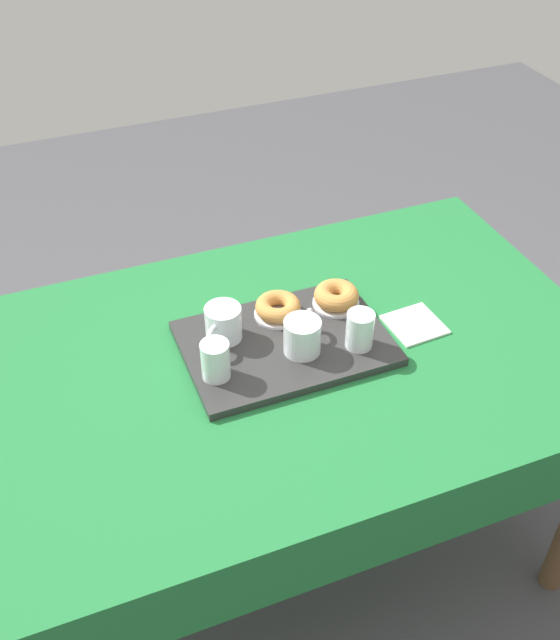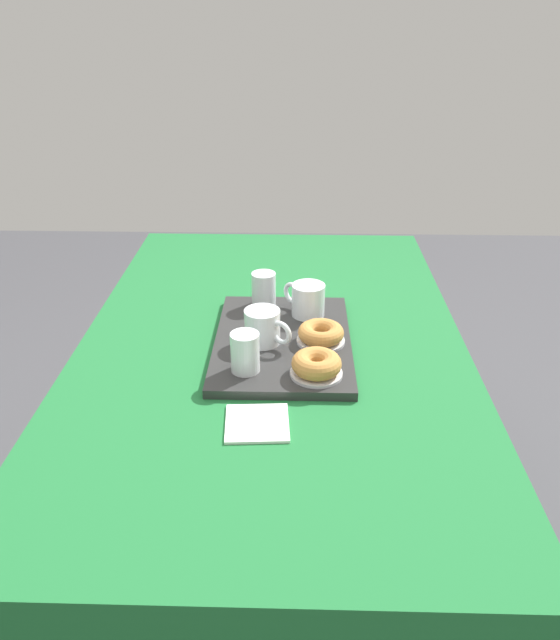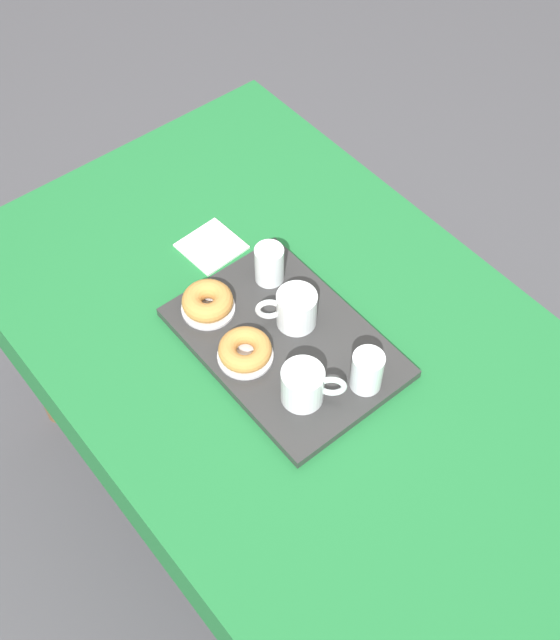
{
  "view_description": "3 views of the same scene",
  "coord_description": "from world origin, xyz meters",
  "px_view_note": "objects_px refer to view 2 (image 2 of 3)",
  "views": [
    {
      "loc": [
        -0.46,
        -1.19,
        1.94
      ],
      "look_at": [
        0.04,
        0.07,
        0.82
      ],
      "focal_mm": 41.89,
      "sensor_mm": 36.0,
      "label": 1
    },
    {
      "loc": [
        1.38,
        0.06,
        1.53
      ],
      "look_at": [
        0.01,
        0.02,
        0.83
      ],
      "focal_mm": 35.6,
      "sensor_mm": 36.0,
      "label": 2
    },
    {
      "loc": [
        -0.73,
        0.66,
        2.18
      ],
      "look_at": [
        0.07,
        0.01,
        0.81
      ],
      "focal_mm": 45.98,
      "sensor_mm": 36.0,
      "label": 3
    }
  ],
  "objects_px": {
    "tea_mug_right": "(308,301)",
    "paper_napkin": "(257,423)",
    "donut_plate_right": "(321,341)",
    "sugar_donut_right": "(321,333)",
    "dining_table": "(272,369)",
    "serving_tray": "(283,342)",
    "water_glass_far": "(245,354)",
    "water_glass_near": "(264,291)",
    "donut_plate_left": "(316,373)",
    "sugar_donut_left": "(317,364)",
    "tea_mug_left": "(263,328)"
  },
  "relations": [
    {
      "from": "water_glass_near",
      "to": "donut_plate_left",
      "type": "xyz_separation_m",
      "value": [
        0.35,
        0.13,
        -0.04
      ]
    },
    {
      "from": "dining_table",
      "to": "tea_mug_right",
      "type": "relative_size",
      "value": 14.16
    },
    {
      "from": "tea_mug_left",
      "to": "sugar_donut_left",
      "type": "bearing_deg",
      "value": 41.04
    },
    {
      "from": "tea_mug_right",
      "to": "dining_table",
      "type": "bearing_deg",
      "value": -41.92
    },
    {
      "from": "donut_plate_right",
      "to": "sugar_donut_right",
      "type": "xyz_separation_m",
      "value": [
        0.0,
        0.0,
        0.02
      ]
    },
    {
      "from": "serving_tray",
      "to": "sugar_donut_right",
      "type": "relative_size",
      "value": 4.31
    },
    {
      "from": "dining_table",
      "to": "water_glass_near",
      "type": "distance_m",
      "value": 0.22
    },
    {
      "from": "serving_tray",
      "to": "water_glass_near",
      "type": "bearing_deg",
      "value": -163.35
    },
    {
      "from": "serving_tray",
      "to": "donut_plate_right",
      "type": "bearing_deg",
      "value": 79.04
    },
    {
      "from": "donut_plate_right",
      "to": "sugar_donut_right",
      "type": "height_order",
      "value": "sugar_donut_right"
    },
    {
      "from": "sugar_donut_right",
      "to": "tea_mug_left",
      "type": "bearing_deg",
      "value": -87.63
    },
    {
      "from": "serving_tray",
      "to": "water_glass_near",
      "type": "distance_m",
      "value": 0.2
    },
    {
      "from": "tea_mug_right",
      "to": "donut_plate_right",
      "type": "relative_size",
      "value": 0.95
    },
    {
      "from": "water_glass_near",
      "to": "donut_plate_left",
      "type": "bearing_deg",
      "value": 20.72
    },
    {
      "from": "serving_tray",
      "to": "donut_plate_left",
      "type": "relative_size",
      "value": 4.08
    },
    {
      "from": "dining_table",
      "to": "paper_napkin",
      "type": "height_order",
      "value": "paper_napkin"
    },
    {
      "from": "water_glass_far",
      "to": "tea_mug_right",
      "type": "bearing_deg",
      "value": 153.58
    },
    {
      "from": "dining_table",
      "to": "tea_mug_right",
      "type": "height_order",
      "value": "tea_mug_right"
    },
    {
      "from": "donut_plate_right",
      "to": "tea_mug_right",
      "type": "bearing_deg",
      "value": -168.37
    },
    {
      "from": "water_glass_near",
      "to": "tea_mug_right",
      "type": "bearing_deg",
      "value": 64.73
    },
    {
      "from": "dining_table",
      "to": "donut_plate_left",
      "type": "distance_m",
      "value": 0.25
    },
    {
      "from": "tea_mug_left",
      "to": "sugar_donut_right",
      "type": "distance_m",
      "value": 0.14
    },
    {
      "from": "water_glass_near",
      "to": "sugar_donut_right",
      "type": "height_order",
      "value": "water_glass_near"
    },
    {
      "from": "sugar_donut_left",
      "to": "paper_napkin",
      "type": "height_order",
      "value": "sugar_donut_left"
    },
    {
      "from": "dining_table",
      "to": "donut_plate_right",
      "type": "relative_size",
      "value": 13.46
    },
    {
      "from": "tea_mug_left",
      "to": "water_glass_near",
      "type": "bearing_deg",
      "value": -177.53
    },
    {
      "from": "paper_napkin",
      "to": "water_glass_near",
      "type": "bearing_deg",
      "value": -178.66
    },
    {
      "from": "water_glass_far",
      "to": "donut_plate_left",
      "type": "distance_m",
      "value": 0.16
    },
    {
      "from": "water_glass_far",
      "to": "sugar_donut_left",
      "type": "bearing_deg",
      "value": 84.74
    },
    {
      "from": "donut_plate_right",
      "to": "paper_napkin",
      "type": "height_order",
      "value": "donut_plate_right"
    },
    {
      "from": "donut_plate_right",
      "to": "paper_napkin",
      "type": "bearing_deg",
      "value": -23.95
    },
    {
      "from": "sugar_donut_left",
      "to": "tea_mug_left",
      "type": "bearing_deg",
      "value": -138.96
    },
    {
      "from": "tea_mug_right",
      "to": "paper_napkin",
      "type": "bearing_deg",
      "value": -13.01
    },
    {
      "from": "sugar_donut_left",
      "to": "tea_mug_right",
      "type": "bearing_deg",
      "value": -176.82
    },
    {
      "from": "serving_tray",
      "to": "donut_plate_right",
      "type": "height_order",
      "value": "donut_plate_right"
    },
    {
      "from": "tea_mug_right",
      "to": "tea_mug_left",
      "type": "bearing_deg",
      "value": -34.86
    },
    {
      "from": "tea_mug_right",
      "to": "donut_plate_right",
      "type": "height_order",
      "value": "tea_mug_right"
    },
    {
      "from": "donut_plate_left",
      "to": "water_glass_far",
      "type": "bearing_deg",
      "value": -95.26
    },
    {
      "from": "tea_mug_right",
      "to": "paper_napkin",
      "type": "xyz_separation_m",
      "value": [
        0.45,
        -0.1,
        -0.06
      ]
    },
    {
      "from": "paper_napkin",
      "to": "donut_plate_right",
      "type": "bearing_deg",
      "value": 156.05
    },
    {
      "from": "tea_mug_right",
      "to": "donut_plate_right",
      "type": "distance_m",
      "value": 0.16
    },
    {
      "from": "serving_tray",
      "to": "tea_mug_right",
      "type": "height_order",
      "value": "tea_mug_right"
    },
    {
      "from": "water_glass_near",
      "to": "sugar_donut_left",
      "type": "bearing_deg",
      "value": 20.72
    },
    {
      "from": "water_glass_near",
      "to": "dining_table",
      "type": "bearing_deg",
      "value": 10.52
    },
    {
      "from": "serving_tray",
      "to": "sugar_donut_right",
      "type": "bearing_deg",
      "value": 79.04
    },
    {
      "from": "dining_table",
      "to": "donut_plate_left",
      "type": "xyz_separation_m",
      "value": [
        0.2,
        0.1,
        0.11
      ]
    },
    {
      "from": "tea_mug_left",
      "to": "donut_plate_right",
      "type": "xyz_separation_m",
      "value": [
        -0.01,
        0.14,
        -0.04
      ]
    },
    {
      "from": "water_glass_far",
      "to": "paper_napkin",
      "type": "bearing_deg",
      "value": 11.8
    },
    {
      "from": "sugar_donut_right",
      "to": "dining_table",
      "type": "bearing_deg",
      "value": -113.03
    },
    {
      "from": "water_glass_far",
      "to": "donut_plate_right",
      "type": "xyz_separation_m",
      "value": [
        -0.13,
        0.17,
        -0.04
      ]
    }
  ]
}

